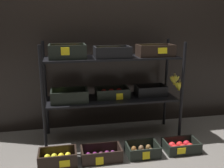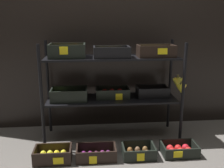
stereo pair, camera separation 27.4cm
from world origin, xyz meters
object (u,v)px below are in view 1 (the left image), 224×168
object	(u,v)px
crate_ground_lemon	(58,159)
crate_ground_kiwi	(142,151)
crate_ground_apple_red	(181,146)
display_rack	(112,76)
crate_ground_plum	(101,155)

from	to	relation	value
crate_ground_lemon	crate_ground_kiwi	size ratio (longest dim) A/B	1.11
crate_ground_kiwi	crate_ground_apple_red	size ratio (longest dim) A/B	0.91
crate_ground_lemon	crate_ground_kiwi	bearing A→B (deg)	0.73
display_rack	crate_ground_plum	size ratio (longest dim) A/B	4.10
crate_ground_apple_red	crate_ground_lemon	bearing A→B (deg)	-179.39
crate_ground_plum	crate_ground_apple_red	size ratio (longest dim) A/B	1.10
crate_ground_apple_red	crate_ground_plum	bearing A→B (deg)	-179.60
display_rack	crate_ground_lemon	world-z (taller)	display_rack
crate_ground_kiwi	crate_ground_apple_red	xyz separation A→B (m)	(0.41, 0.00, 0.00)
crate_ground_lemon	crate_ground_apple_red	size ratio (longest dim) A/B	1.01
crate_ground_plum	crate_ground_apple_red	xyz separation A→B (m)	(0.81, 0.01, 0.00)
display_rack	crate_ground_apple_red	size ratio (longest dim) A/B	4.53
crate_ground_lemon	crate_ground_kiwi	distance (m)	0.81
display_rack	crate_ground_kiwi	bearing A→B (deg)	-63.30
display_rack	crate_ground_plum	distance (m)	0.81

